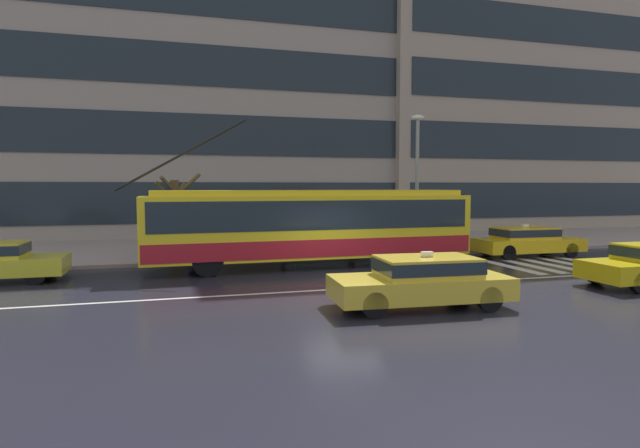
# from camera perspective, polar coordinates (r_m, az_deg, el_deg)

# --- Properties ---
(ground_plane) EXTENTS (160.00, 160.00, 0.00)m
(ground_plane) POSITION_cam_1_polar(r_m,az_deg,el_deg) (16.63, 2.70, -6.28)
(ground_plane) COLOR #21202C
(sidewalk_slab) EXTENTS (80.00, 10.00, 0.14)m
(sidewalk_slab) POSITION_cam_1_polar(r_m,az_deg,el_deg) (26.00, -4.26, -2.35)
(sidewalk_slab) COLOR gray
(sidewalk_slab) RESTS_ON ground_plane
(crosswalk_stripe_edge_near) EXTENTS (0.44, 4.40, 0.01)m
(crosswalk_stripe_edge_near) POSITION_cam_1_polar(r_m,az_deg,el_deg) (21.05, 19.65, -4.30)
(crosswalk_stripe_edge_near) COLOR beige
(crosswalk_stripe_edge_near) RESTS_ON ground_plane
(crosswalk_stripe_inner_a) EXTENTS (0.44, 4.40, 0.01)m
(crosswalk_stripe_inner_a) POSITION_cam_1_polar(r_m,az_deg,el_deg) (21.58, 21.59, -4.15)
(crosswalk_stripe_inner_a) COLOR beige
(crosswalk_stripe_inner_a) RESTS_ON ground_plane
(crosswalk_stripe_center) EXTENTS (0.44, 4.40, 0.01)m
(crosswalk_stripe_center) POSITION_cam_1_polar(r_m,az_deg,el_deg) (22.14, 23.44, -4.00)
(crosswalk_stripe_center) COLOR beige
(crosswalk_stripe_center) RESTS_ON ground_plane
(crosswalk_stripe_inner_b) EXTENTS (0.44, 4.40, 0.01)m
(crosswalk_stripe_inner_b) POSITION_cam_1_polar(r_m,az_deg,el_deg) (22.72, 25.20, -3.85)
(crosswalk_stripe_inner_b) COLOR beige
(crosswalk_stripe_inner_b) RESTS_ON ground_plane
(crosswalk_stripe_edge_far) EXTENTS (0.44, 4.40, 0.01)m
(crosswalk_stripe_edge_far) POSITION_cam_1_polar(r_m,az_deg,el_deg) (23.32, 26.87, -3.71)
(crosswalk_stripe_edge_far) COLOR beige
(crosswalk_stripe_edge_far) RESTS_ON ground_plane
(lane_centre_line) EXTENTS (72.00, 0.14, 0.01)m
(lane_centre_line) POSITION_cam_1_polar(r_m,az_deg,el_deg) (15.51, 4.13, -7.04)
(lane_centre_line) COLOR silver
(lane_centre_line) RESTS_ON ground_plane
(trolleybus) EXTENTS (12.92, 2.74, 5.37)m
(trolleybus) POSITION_cam_1_polar(r_m,az_deg,el_deg) (19.41, -1.02, -0.06)
(trolleybus) COLOR yellow
(trolleybus) RESTS_ON ground_plane
(taxi_oncoming_near) EXTENTS (4.50, 2.03, 1.39)m
(taxi_oncoming_near) POSITION_cam_1_polar(r_m,az_deg,el_deg) (13.22, 11.22, -5.98)
(taxi_oncoming_near) COLOR yellow
(taxi_oncoming_near) RESTS_ON ground_plane
(taxi_ahead_of_bus) EXTENTS (4.64, 1.85, 1.39)m
(taxi_ahead_of_bus) POSITION_cam_1_polar(r_m,az_deg,el_deg) (24.02, 21.77, -1.66)
(taxi_ahead_of_bus) COLOR yellow
(taxi_ahead_of_bus) RESTS_ON ground_plane
(bus_shelter) EXTENTS (3.63, 1.65, 2.65)m
(bus_shelter) POSITION_cam_1_polar(r_m,az_deg,el_deg) (22.47, -7.43, 1.80)
(bus_shelter) COLOR gray
(bus_shelter) RESTS_ON sidewalk_slab
(pedestrian_at_shelter) EXTENTS (0.51, 0.51, 1.68)m
(pedestrian_at_shelter) POSITION_cam_1_polar(r_m,az_deg,el_deg) (21.90, -4.12, -0.78)
(pedestrian_at_shelter) COLOR #2F2145
(pedestrian_at_shelter) RESTS_ON sidewalk_slab
(pedestrian_approaching_curb) EXTENTS (1.50, 1.50, 1.98)m
(pedestrian_approaching_curb) POSITION_cam_1_polar(r_m,az_deg,el_deg) (22.80, -13.91, 0.92)
(pedestrian_approaching_curb) COLOR navy
(pedestrian_approaching_curb) RESTS_ON sidewalk_slab
(pedestrian_walking_past) EXTENTS (1.15, 1.15, 1.90)m
(pedestrian_walking_past) POSITION_cam_1_polar(r_m,az_deg,el_deg) (23.35, 3.38, 0.72)
(pedestrian_walking_past) COLOR #26272A
(pedestrian_walking_past) RESTS_ON sidewalk_slab
(pedestrian_waiting_by_pole) EXTENTS (1.35, 1.35, 1.88)m
(pedestrian_waiting_by_pole) POSITION_cam_1_polar(r_m,az_deg,el_deg) (23.50, 7.75, 0.73)
(pedestrian_waiting_by_pole) COLOR #1E224A
(pedestrian_waiting_by_pole) RESTS_ON sidewalk_slab
(street_lamp) EXTENTS (0.60, 0.32, 6.06)m
(street_lamp) POSITION_cam_1_polar(r_m,az_deg,el_deg) (23.86, 10.63, 5.90)
(street_lamp) COLOR gray
(street_lamp) RESTS_ON sidewalk_slab
(street_tree_bare) EXTENTS (1.89, 1.36, 3.43)m
(street_tree_bare) POSITION_cam_1_polar(r_m,az_deg,el_deg) (22.17, -15.60, 1.33)
(street_tree_bare) COLOR brown
(street_tree_bare) RESTS_ON sidewalk_slab
(office_tower_corner_left) EXTENTS (26.58, 16.10, 23.44)m
(office_tower_corner_left) POSITION_cam_1_polar(r_m,az_deg,el_deg) (39.01, -13.69, 16.95)
(office_tower_corner_left) COLOR gray
(office_tower_corner_left) RESTS_ON ground_plane
(office_tower_corner_right) EXTENTS (26.07, 15.03, 27.36)m
(office_tower_corner_right) POSITION_cam_1_polar(r_m,az_deg,el_deg) (46.59, 20.01, 17.15)
(office_tower_corner_right) COLOR #A39284
(office_tower_corner_right) RESTS_ON ground_plane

